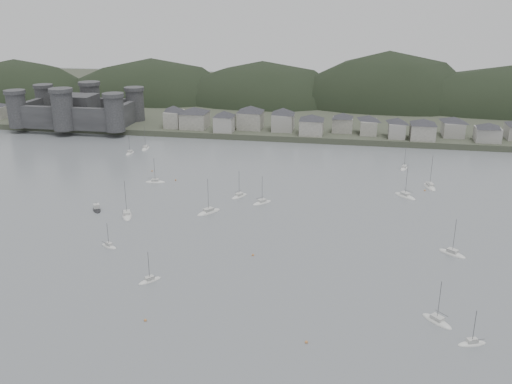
# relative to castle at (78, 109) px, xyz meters

# --- Properties ---
(ground) EXTENTS (900.00, 900.00, 0.00)m
(ground) POSITION_rel_castle_xyz_m (120.00, -179.80, -10.96)
(ground) COLOR slate
(ground) RESTS_ON ground
(far_shore_land) EXTENTS (900.00, 250.00, 3.00)m
(far_shore_land) POSITION_rel_castle_xyz_m (120.00, 115.20, -9.46)
(far_shore_land) COLOR #383D2D
(far_shore_land) RESTS_ON ground
(forested_ridge) EXTENTS (851.55, 103.94, 102.57)m
(forested_ridge) POSITION_rel_castle_xyz_m (124.83, 89.60, -22.25)
(forested_ridge) COLOR black
(forested_ridge) RESTS_ON ground
(castle) EXTENTS (66.00, 43.00, 20.00)m
(castle) POSITION_rel_castle_xyz_m (0.00, 0.00, 0.00)
(castle) COLOR #303032
(castle) RESTS_ON far_shore_land
(waterfront_town) EXTENTS (451.48, 28.46, 12.92)m
(waterfront_town) POSITION_rel_castle_xyz_m (170.59, 3.54, -2.30)
(waterfront_town) COLOR gray
(waterfront_town) RESTS_ON far_shore_land
(moored_fleet) EXTENTS (243.09, 172.63, 13.82)m
(moored_fleet) POSITION_rel_castle_xyz_m (117.13, -108.35, -10.79)
(moored_fleet) COLOR silver
(moored_fleet) RESTS_ON ground
(motor_launch_far) EXTENTS (5.95, 7.32, 3.70)m
(motor_launch_far) POSITION_rel_castle_xyz_m (66.30, -116.54, -10.67)
(motor_launch_far) COLOR black
(motor_launch_far) RESTS_ON ground
(mooring_buoys) EXTENTS (165.29, 112.52, 0.70)m
(mooring_buoys) POSITION_rel_castle_xyz_m (120.99, -128.79, -10.81)
(mooring_buoys) COLOR #C47E41
(mooring_buoys) RESTS_ON ground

